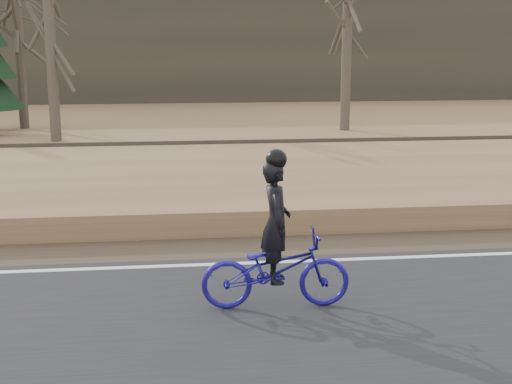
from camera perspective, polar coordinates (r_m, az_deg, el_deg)
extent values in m
plane|color=olive|center=(10.62, -4.29, -6.49)|extent=(120.00, 120.00, 0.00)
cube|color=black|center=(8.29, -3.50, -11.84)|extent=(120.00, 6.00, 0.06)
cube|color=silver|center=(10.79, -4.35, -5.83)|extent=(120.00, 0.12, 0.01)
cube|color=#473A2B|center=(11.76, -4.56, -4.53)|extent=(120.00, 1.60, 0.04)
cube|color=olive|center=(14.61, -5.05, -0.40)|extent=(120.00, 5.00, 0.44)
cube|color=slate|center=(18.34, -5.43, 2.20)|extent=(120.00, 3.00, 0.45)
cube|color=black|center=(18.29, -5.45, 3.11)|extent=(120.00, 2.40, 0.14)
cube|color=brown|center=(17.56, -5.40, 3.21)|extent=(120.00, 0.07, 0.15)
cube|color=brown|center=(18.98, -5.52, 3.89)|extent=(120.00, 0.07, 0.15)
cube|color=#383328|center=(40.06, -6.34, 11.60)|extent=(120.00, 4.00, 6.00)
imported|color=navy|center=(9.01, 1.59, -6.24)|extent=(1.89, 0.71, 0.98)
imported|color=black|center=(8.83, 1.61, -2.40)|extent=(0.38, 0.57, 1.53)
sphere|color=black|center=(8.67, 1.64, 2.62)|extent=(0.26, 0.26, 0.26)
cylinder|color=brown|center=(28.66, -18.48, 11.86)|extent=(0.36, 0.36, 7.04)
cylinder|color=brown|center=(24.70, -16.08, 10.83)|extent=(0.36, 0.36, 5.99)
cylinder|color=brown|center=(26.93, 7.31, 12.91)|extent=(0.36, 0.36, 7.52)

